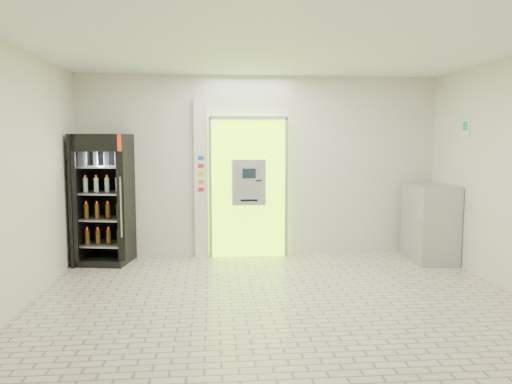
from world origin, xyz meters
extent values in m
plane|color=beige|center=(0.00, 0.00, 0.00)|extent=(6.00, 6.00, 0.00)
plane|color=beige|center=(0.00, 2.50, 1.50)|extent=(6.00, 0.00, 6.00)
plane|color=beige|center=(0.00, -2.50, 1.50)|extent=(6.00, 0.00, 6.00)
plane|color=beige|center=(-3.00, 0.00, 1.50)|extent=(0.00, 5.00, 5.00)
plane|color=white|center=(0.00, 0.00, 3.00)|extent=(6.00, 6.00, 0.00)
cube|color=#8AE706|center=(-0.20, 2.43, 1.15)|extent=(1.20, 0.12, 2.30)
cube|color=gray|center=(-0.20, 2.36, 2.30)|extent=(1.28, 0.04, 0.06)
cube|color=gray|center=(-0.83, 2.36, 1.15)|extent=(0.04, 0.04, 2.30)
cube|color=gray|center=(0.43, 2.36, 1.15)|extent=(0.04, 0.04, 2.30)
cube|color=black|center=(-0.10, 2.38, 0.50)|extent=(0.62, 0.01, 0.67)
cube|color=black|center=(-0.54, 2.38, 1.98)|extent=(0.22, 0.01, 0.18)
cube|color=#9FA2A7|center=(-0.20, 2.32, 1.25)|extent=(0.55, 0.12, 0.75)
cube|color=black|center=(-0.20, 2.25, 1.40)|extent=(0.22, 0.01, 0.16)
cube|color=gray|center=(-0.20, 2.25, 1.12)|extent=(0.16, 0.01, 0.12)
cube|color=black|center=(-0.04, 2.25, 1.28)|extent=(0.09, 0.01, 0.02)
cube|color=black|center=(-0.20, 2.25, 0.96)|extent=(0.28, 0.01, 0.03)
cube|color=silver|center=(-0.98, 2.45, 1.30)|extent=(0.22, 0.10, 2.60)
cube|color=#193FB2|center=(-0.98, 2.40, 1.65)|extent=(0.09, 0.01, 0.06)
cube|color=red|center=(-0.98, 2.40, 1.52)|extent=(0.09, 0.01, 0.06)
cube|color=yellow|center=(-0.98, 2.40, 1.39)|extent=(0.09, 0.01, 0.06)
cube|color=orange|center=(-0.98, 2.40, 1.26)|extent=(0.09, 0.01, 0.06)
cube|color=red|center=(-0.98, 2.40, 1.13)|extent=(0.09, 0.01, 0.06)
cube|color=black|center=(-2.50, 2.14, 1.02)|extent=(0.88, 0.82, 2.03)
cube|color=black|center=(-2.50, 2.46, 1.02)|extent=(0.76, 0.19, 2.03)
cube|color=red|center=(-2.50, 1.80, 1.90)|extent=(0.74, 0.14, 0.24)
cube|color=white|center=(-2.50, 1.80, 1.90)|extent=(0.42, 0.08, 0.07)
cube|color=black|center=(-2.50, 2.14, 0.05)|extent=(0.88, 0.82, 0.10)
cylinder|color=gray|center=(-2.17, 1.78, 0.93)|extent=(0.03, 0.03, 0.91)
cube|color=gray|center=(-2.50, 2.14, 0.30)|extent=(0.74, 0.70, 0.02)
cube|color=gray|center=(-2.50, 2.14, 0.71)|extent=(0.74, 0.70, 0.02)
cube|color=gray|center=(-2.50, 2.14, 1.12)|extent=(0.74, 0.70, 0.02)
cube|color=gray|center=(-2.50, 2.14, 1.52)|extent=(0.74, 0.70, 0.02)
cube|color=#9FA2A7|center=(2.68, 1.83, 0.62)|extent=(0.63, 0.93, 1.23)
cube|color=gray|center=(2.37, 1.83, 0.68)|extent=(0.02, 0.91, 0.01)
cube|color=white|center=(2.99, 1.40, 2.12)|extent=(0.02, 0.22, 0.26)
cube|color=#0B8038|center=(2.98, 1.40, 2.15)|extent=(0.00, 0.14, 0.14)
camera|label=1|loc=(-0.80, -5.80, 1.95)|focal=35.00mm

